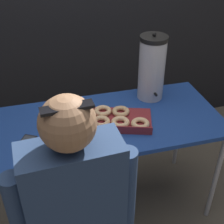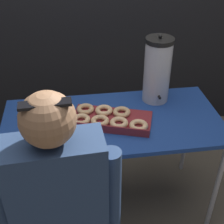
# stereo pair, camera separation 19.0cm
# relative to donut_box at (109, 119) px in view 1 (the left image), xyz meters

# --- Properties ---
(ground_plane) EXTENTS (12.00, 12.00, 0.00)m
(ground_plane) POSITION_rel_donut_box_xyz_m (0.02, 0.01, -0.79)
(ground_plane) COLOR brown
(folding_table) EXTENTS (1.36, 0.66, 0.77)m
(folding_table) POSITION_rel_donut_box_xyz_m (0.02, 0.01, -0.08)
(folding_table) COLOR navy
(folding_table) RESTS_ON ground
(donut_box) EXTENTS (0.55, 0.40, 0.05)m
(donut_box) POSITION_rel_donut_box_xyz_m (0.00, 0.00, 0.00)
(donut_box) COLOR maroon
(donut_box) RESTS_ON folding_table
(coffee_urn) EXTENTS (0.18, 0.20, 0.46)m
(coffee_urn) POSITION_rel_donut_box_xyz_m (0.35, 0.22, 0.20)
(coffee_urn) COLOR #B7B7BC
(coffee_urn) RESTS_ON folding_table
(cell_phone) EXTENTS (0.13, 0.16, 0.01)m
(cell_phone) POSITION_rel_donut_box_xyz_m (-0.50, -0.09, -0.02)
(cell_phone) COLOR black
(cell_phone) RESTS_ON folding_table
(person_seated) EXTENTS (0.58, 0.25, 1.33)m
(person_seated) POSITION_rel_donut_box_xyz_m (-0.31, -0.57, -0.15)
(person_seated) COLOR #33332D
(person_seated) RESTS_ON ground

